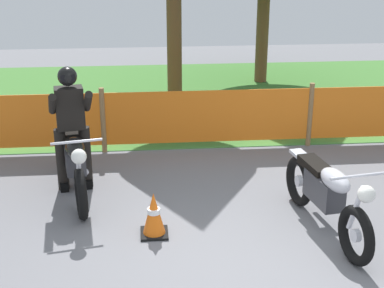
{
  "coord_description": "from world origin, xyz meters",
  "views": [
    {
      "loc": [
        -1.01,
        -5.02,
        3.31
      ],
      "look_at": [
        -0.45,
        1.3,
        0.9
      ],
      "focal_mm": 52.76,
      "sensor_mm": 36.0,
      "label": 1
    }
  ],
  "objects": [
    {
      "name": "ground",
      "position": [
        0.0,
        0.0,
        -0.01
      ],
      "size": [
        24.0,
        24.0,
        0.02
      ],
      "primitive_type": "cube",
      "color": "slate"
    },
    {
      "name": "grass_verge",
      "position": [
        0.0,
        6.49,
        0.01
      ],
      "size": [
        24.0,
        6.1,
        0.01
      ],
      "primitive_type": "cube",
      "color": "#427A33",
      "rests_on": "ground"
    },
    {
      "name": "motorcycle_trailing",
      "position": [
        -1.93,
        1.92,
        0.48
      ],
      "size": [
        0.67,
        2.05,
        0.98
      ],
      "rotation": [
        0.0,
        0.0,
        -1.38
      ],
      "color": "black",
      "rests_on": "ground"
    },
    {
      "name": "rider_trailing",
      "position": [
        -1.98,
        2.14,
        0.95
      ],
      "size": [
        0.62,
        0.74,
        1.69
      ],
      "rotation": [
        0.0,
        0.0,
        -1.38
      ],
      "color": "black",
      "rests_on": "ground"
    },
    {
      "name": "motorcycle_lead",
      "position": [
        1.05,
        0.66,
        0.47
      ],
      "size": [
        0.62,
        2.05,
        0.98
      ],
      "rotation": [
        0.0,
        0.0,
        -1.41
      ],
      "color": "black",
      "rests_on": "ground"
    },
    {
      "name": "barrier_fence",
      "position": [
        0.0,
        3.44,
        0.54
      ],
      "size": [
        10.02,
        0.08,
        1.05
      ],
      "color": "olive",
      "rests_on": "ground"
    },
    {
      "name": "traffic_cone",
      "position": [
        -0.94,
        0.75,
        0.26
      ],
      "size": [
        0.32,
        0.32,
        0.53
      ],
      "color": "black",
      "rests_on": "ground"
    }
  ]
}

